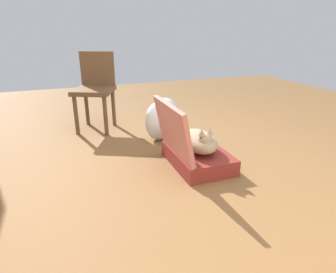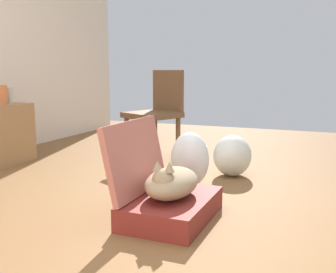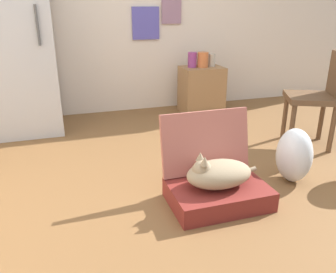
{
  "view_description": "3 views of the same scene",
  "coord_description": "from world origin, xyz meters",
  "px_view_note": "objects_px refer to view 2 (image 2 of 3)",
  "views": [
    {
      "loc": [
        -2.1,
        0.89,
        1.13
      ],
      "look_at": [
        0.01,
        0.1,
        0.27
      ],
      "focal_mm": 31.13,
      "sensor_mm": 36.0,
      "label": 1
    },
    {
      "loc": [
        -2.1,
        -0.98,
        0.86
      ],
      "look_at": [
        0.28,
        0.01,
        0.43
      ],
      "focal_mm": 42.39,
      "sensor_mm": 36.0,
      "label": 2
    },
    {
      "loc": [
        -0.97,
        -1.94,
        1.24
      ],
      "look_at": [
        -0.19,
        0.49,
        0.26
      ],
      "focal_mm": 36.69,
      "sensor_mm": 36.0,
      "label": 3
    }
  ],
  "objects_px": {
    "suitcase_base": "(172,208)",
    "plastic_bag_clear": "(232,156)",
    "cat": "(171,182)",
    "vase_short": "(9,96)",
    "side_table": "(2,134)",
    "chair": "(158,112)",
    "plastic_bag_white": "(190,159)",
    "vase_round": "(0,95)"
  },
  "relations": [
    {
      "from": "suitcase_base",
      "to": "vase_short",
      "type": "bearing_deg",
      "value": 67.23
    },
    {
      "from": "vase_short",
      "to": "plastic_bag_clear",
      "type": "bearing_deg",
      "value": -83.39
    },
    {
      "from": "plastic_bag_white",
      "to": "vase_round",
      "type": "relative_size",
      "value": 2.36
    },
    {
      "from": "cat",
      "to": "vase_round",
      "type": "height_order",
      "value": "vase_round"
    },
    {
      "from": "plastic_bag_white",
      "to": "vase_short",
      "type": "bearing_deg",
      "value": 84.72
    },
    {
      "from": "cat",
      "to": "plastic_bag_clear",
      "type": "height_order",
      "value": "cat"
    },
    {
      "from": "cat",
      "to": "side_table",
      "type": "height_order",
      "value": "side_table"
    },
    {
      "from": "vase_short",
      "to": "suitcase_base",
      "type": "bearing_deg",
      "value": -112.77
    },
    {
      "from": "plastic_bag_clear",
      "to": "side_table",
      "type": "distance_m",
      "value": 2.13
    },
    {
      "from": "vase_short",
      "to": "chair",
      "type": "distance_m",
      "value": 1.42
    },
    {
      "from": "vase_short",
      "to": "vase_round",
      "type": "bearing_deg",
      "value": -171.07
    },
    {
      "from": "plastic_bag_clear",
      "to": "vase_round",
      "type": "bearing_deg",
      "value": 100.01
    },
    {
      "from": "plastic_bag_clear",
      "to": "chair",
      "type": "height_order",
      "value": "chair"
    },
    {
      "from": "side_table",
      "to": "vase_round",
      "type": "height_order",
      "value": "vase_round"
    },
    {
      "from": "plastic_bag_white",
      "to": "plastic_bag_clear",
      "type": "distance_m",
      "value": 0.47
    },
    {
      "from": "cat",
      "to": "plastic_bag_clear",
      "type": "distance_m",
      "value": 1.1
    },
    {
      "from": "vase_short",
      "to": "side_table",
      "type": "bearing_deg",
      "value": -175.9
    },
    {
      "from": "side_table",
      "to": "vase_round",
      "type": "bearing_deg",
      "value": -90.0
    },
    {
      "from": "plastic_bag_white",
      "to": "side_table",
      "type": "xyz_separation_m",
      "value": [
        0.05,
        1.87,
        0.07
      ]
    },
    {
      "from": "cat",
      "to": "vase_round",
      "type": "xyz_separation_m",
      "value": [
        0.73,
        1.99,
        0.42
      ]
    },
    {
      "from": "suitcase_base",
      "to": "plastic_bag_white",
      "type": "relative_size",
      "value": 1.55
    },
    {
      "from": "suitcase_base",
      "to": "plastic_bag_white",
      "type": "xyz_separation_m",
      "value": [
        0.67,
        0.13,
        0.14
      ]
    },
    {
      "from": "side_table",
      "to": "suitcase_base",
      "type": "bearing_deg",
      "value": -109.78
    },
    {
      "from": "cat",
      "to": "vase_short",
      "type": "height_order",
      "value": "vase_short"
    },
    {
      "from": "suitcase_base",
      "to": "cat",
      "type": "bearing_deg",
      "value": 178.16
    },
    {
      "from": "suitcase_base",
      "to": "vase_round",
      "type": "xyz_separation_m",
      "value": [
        0.72,
        1.99,
        0.57
      ]
    },
    {
      "from": "cat",
      "to": "chair",
      "type": "height_order",
      "value": "chair"
    },
    {
      "from": "cat",
      "to": "vase_short",
      "type": "bearing_deg",
      "value": 66.95
    },
    {
      "from": "suitcase_base",
      "to": "vase_short",
      "type": "height_order",
      "value": "vase_short"
    },
    {
      "from": "vase_round",
      "to": "chair",
      "type": "xyz_separation_m",
      "value": [
        0.57,
        -1.32,
        -0.16
      ]
    },
    {
      "from": "plastic_bag_white",
      "to": "chair",
      "type": "bearing_deg",
      "value": 40.93
    },
    {
      "from": "side_table",
      "to": "vase_short",
      "type": "distance_m",
      "value": 0.37
    },
    {
      "from": "plastic_bag_clear",
      "to": "suitcase_base",
      "type": "bearing_deg",
      "value": 174.98
    },
    {
      "from": "side_table",
      "to": "chair",
      "type": "xyz_separation_m",
      "value": [
        0.57,
        -1.33,
        0.21
      ]
    },
    {
      "from": "suitcase_base",
      "to": "plastic_bag_clear",
      "type": "height_order",
      "value": "plastic_bag_clear"
    },
    {
      "from": "plastic_bag_clear",
      "to": "vase_round",
      "type": "distance_m",
      "value": 2.17
    },
    {
      "from": "suitcase_base",
      "to": "plastic_bag_clear",
      "type": "relative_size",
      "value": 1.89
    },
    {
      "from": "side_table",
      "to": "chair",
      "type": "bearing_deg",
      "value": -66.74
    },
    {
      "from": "plastic_bag_white",
      "to": "cat",
      "type": "bearing_deg",
      "value": -169.54
    },
    {
      "from": "cat",
      "to": "side_table",
      "type": "distance_m",
      "value": 2.13
    },
    {
      "from": "suitcase_base",
      "to": "vase_round",
      "type": "relative_size",
      "value": 3.67
    },
    {
      "from": "vase_round",
      "to": "chair",
      "type": "height_order",
      "value": "chair"
    }
  ]
}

